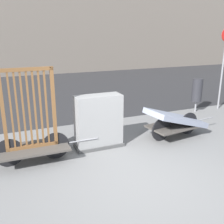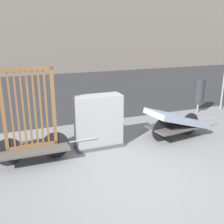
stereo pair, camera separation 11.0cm
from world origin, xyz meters
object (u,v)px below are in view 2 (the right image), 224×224
at_px(trash_bin, 199,91).
at_px(bike_cart_with_mattress, 177,121).
at_px(bike_cart_with_bedframe, 32,133).
at_px(utility_cabinet, 99,123).

bearing_deg(trash_bin, bike_cart_with_mattress, -141.16).
distance_m(bike_cart_with_bedframe, bike_cart_with_mattress, 3.57).
relative_size(bike_cart_with_bedframe, utility_cabinet, 1.74).
height_order(bike_cart_with_bedframe, bike_cart_with_mattress, bike_cart_with_bedframe).
xyz_separation_m(bike_cart_with_bedframe, trash_bin, (5.60, 1.64, 0.11)).
bearing_deg(bike_cart_with_bedframe, bike_cart_with_mattress, 0.42).
distance_m(bike_cart_with_mattress, utility_cabinet, 2.06).
bearing_deg(utility_cabinet, bike_cart_with_mattress, -5.99).
relative_size(utility_cabinet, trash_bin, 1.10).
relative_size(bike_cart_with_bedframe, trash_bin, 1.91).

